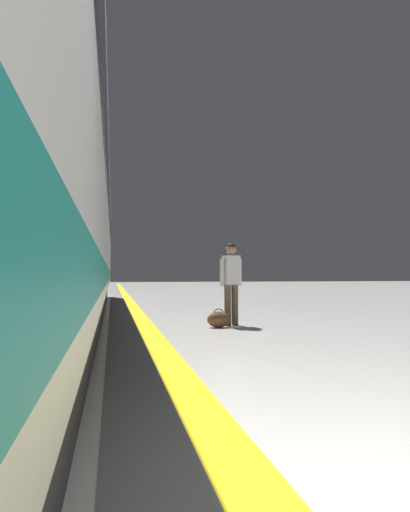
% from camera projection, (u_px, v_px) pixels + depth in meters
% --- Properties ---
extents(safety_line_strip, '(0.36, 80.00, 0.01)m').
position_uv_depth(safety_line_strip, '(139.00, 316.00, 10.38)').
color(safety_line_strip, yellow).
rests_on(safety_line_strip, ground).
extents(tactile_edge_band, '(0.69, 80.00, 0.01)m').
position_uv_depth(tactile_edge_band, '(124.00, 316.00, 10.31)').
color(tactile_edge_band, slate).
rests_on(tactile_edge_band, ground).
extents(high_speed_train, '(2.94, 28.84, 4.97)m').
position_uv_depth(high_speed_train, '(3.00, 170.00, 6.12)').
color(high_speed_train, '#38383D').
rests_on(high_speed_train, ground).
extents(passenger_near, '(0.48, 0.29, 1.62)m').
position_uv_depth(passenger_near, '(231.00, 278.00, 8.44)').
color(passenger_near, brown).
rests_on(passenger_near, ground).
extents(duffel_bag_near, '(0.44, 0.26, 0.36)m').
position_uv_depth(duffel_bag_near, '(219.00, 319.00, 8.09)').
color(duffel_bag_near, brown).
rests_on(duffel_bag_near, ground).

